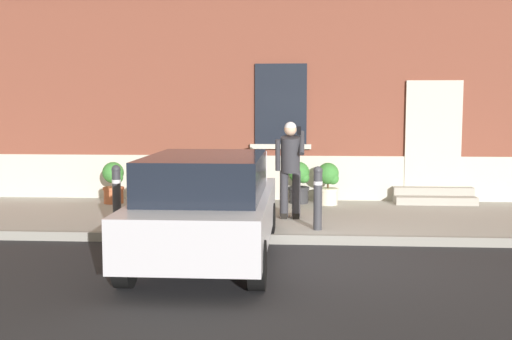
# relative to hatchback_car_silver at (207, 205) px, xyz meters

# --- Properties ---
(ground_plane) EXTENTS (80.00, 80.00, 0.00)m
(ground_plane) POSITION_rel_hatchback_car_silver_xyz_m (1.56, 0.19, -0.79)
(ground_plane) COLOR #232326
(sidewalk) EXTENTS (24.00, 3.60, 0.15)m
(sidewalk) POSITION_rel_hatchback_car_silver_xyz_m (1.56, 2.99, -0.71)
(sidewalk) COLOR #99968E
(sidewalk) RESTS_ON ground
(curb_edge) EXTENTS (24.00, 0.12, 0.15)m
(curb_edge) POSITION_rel_hatchback_car_silver_xyz_m (1.56, 1.13, -0.71)
(curb_edge) COLOR gray
(curb_edge) RESTS_ON ground
(building_facade) EXTENTS (24.00, 1.52, 7.50)m
(building_facade) POSITION_rel_hatchback_car_silver_xyz_m (1.56, 5.47, 2.94)
(building_facade) COLOR brown
(building_facade) RESTS_ON ground
(entrance_stoop) EXTENTS (1.64, 0.64, 0.32)m
(entrance_stoop) POSITION_rel_hatchback_car_silver_xyz_m (4.09, 4.52, -0.51)
(entrance_stoop) COLOR #9E998E
(entrance_stoop) RESTS_ON sidewalk
(hatchback_car_silver) EXTENTS (1.79, 4.07, 1.50)m
(hatchback_car_silver) POSITION_rel_hatchback_car_silver_xyz_m (0.00, 0.00, 0.00)
(hatchback_car_silver) COLOR #B7B7BF
(hatchback_car_silver) RESTS_ON ground
(bollard_near_person) EXTENTS (0.15, 0.15, 1.04)m
(bollard_near_person) POSITION_rel_hatchback_car_silver_xyz_m (1.59, 1.54, -0.08)
(bollard_near_person) COLOR #333338
(bollard_near_person) RESTS_ON sidewalk
(bollard_far_left) EXTENTS (0.15, 0.15, 1.04)m
(bollard_far_left) POSITION_rel_hatchback_car_silver_xyz_m (-1.75, 1.54, -0.08)
(bollard_far_left) COLOR #333338
(bollard_far_left) RESTS_ON sidewalk
(person_on_phone) EXTENTS (0.51, 0.51, 1.74)m
(person_on_phone) POSITION_rel_hatchback_car_silver_xyz_m (1.13, 2.47, 0.36)
(person_on_phone) COLOR #2D2D33
(person_on_phone) RESTS_ON sidewalk
(planter_terracotta) EXTENTS (0.44, 0.44, 0.86)m
(planter_terracotta) POSITION_rel_hatchback_car_silver_xyz_m (-2.54, 4.02, -0.18)
(planter_terracotta) COLOR #B25B38
(planter_terracotta) RESTS_ON sidewalk
(planter_olive) EXTENTS (0.44, 0.44, 0.86)m
(planter_olive) POSITION_rel_hatchback_car_silver_xyz_m (-0.63, 4.38, -0.18)
(planter_olive) COLOR #606B38
(planter_olive) RESTS_ON sidewalk
(planter_charcoal) EXTENTS (0.44, 0.44, 0.86)m
(planter_charcoal) POSITION_rel_hatchback_car_silver_xyz_m (1.29, 4.32, -0.18)
(planter_charcoal) COLOR #2D2D30
(planter_charcoal) RESTS_ON sidewalk
(planter_cream) EXTENTS (0.44, 0.44, 0.86)m
(planter_cream) POSITION_rel_hatchback_car_silver_xyz_m (1.89, 4.15, -0.18)
(planter_cream) COLOR beige
(planter_cream) RESTS_ON sidewalk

